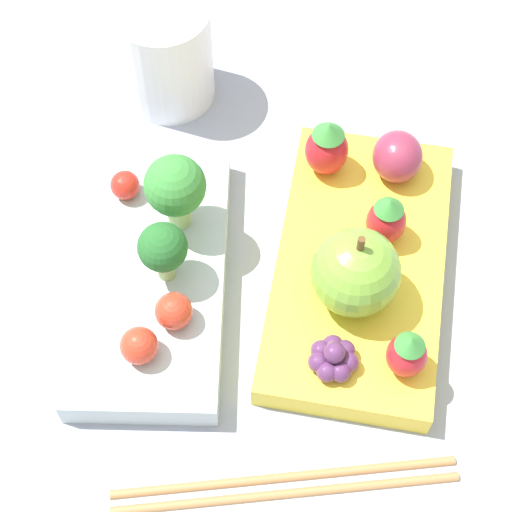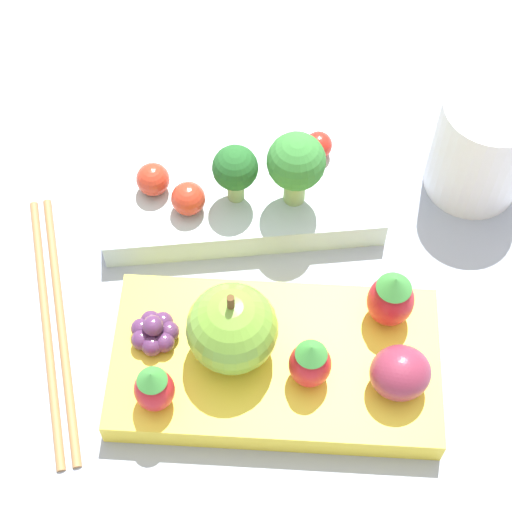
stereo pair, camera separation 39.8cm
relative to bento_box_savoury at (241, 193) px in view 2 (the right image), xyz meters
The scene contains 16 objects.
ground_plane 0.07m from the bento_box_savoury, 82.63° to the right, with size 4.00×4.00×0.00m, color #939EB2.
bento_box_savoury is the anchor object (origin of this frame).
bento_box_fruit 0.14m from the bento_box_savoury, 86.98° to the right, with size 0.23×0.15×0.02m.
broccoli_floret_0 0.07m from the bento_box_savoury, 25.43° to the right, with size 0.04×0.04×0.06m.
broccoli_floret_1 0.04m from the bento_box_savoury, 110.30° to the right, with size 0.03×0.03×0.05m.
cherry_tomato_0 0.05m from the bento_box_savoury, 154.04° to the right, with size 0.02×0.02×0.02m.
cherry_tomato_1 0.07m from the bento_box_savoury, 19.09° to the left, with size 0.02×0.02×0.02m.
cherry_tomato_2 0.07m from the bento_box_savoury, behind, with size 0.02×0.02×0.02m.
apple 0.14m from the bento_box_savoury, 97.76° to the right, with size 0.06×0.06×0.07m.
strawberry_0 0.16m from the bento_box_savoury, 79.94° to the right, with size 0.03×0.03×0.04m.
strawberry_1 0.18m from the bento_box_savoury, 112.97° to the right, with size 0.03×0.03×0.04m.
strawberry_2 0.15m from the bento_box_savoury, 54.26° to the right, with size 0.03×0.03×0.05m.
plum 0.19m from the bento_box_savoury, 63.97° to the right, with size 0.04×0.04×0.03m.
grape_cluster 0.14m from the bento_box_savoury, 119.68° to the right, with size 0.03×0.03×0.02m.
drinking_cup 0.18m from the bento_box_savoury, ahead, with size 0.07×0.07×0.08m.
chopsticks_pair 0.16m from the bento_box_savoury, 147.24° to the right, with size 0.04×0.21×0.01m.
Camera 2 is at (-0.04, -0.31, 0.52)m, focal length 60.00 mm.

